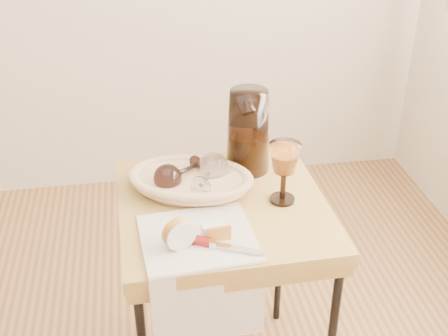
{
  "coord_description": "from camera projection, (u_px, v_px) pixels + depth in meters",
  "views": [
    {
      "loc": [
        0.41,
        -0.84,
        1.59
      ],
      "look_at": [
        0.62,
        0.44,
        0.83
      ],
      "focal_mm": 46.8,
      "sensor_mm": 36.0,
      "label": 1
    }
  ],
  "objects": [
    {
      "name": "side_table",
      "position": [
        223.0,
        301.0,
        1.76
      ],
      "size": [
        0.57,
        0.57,
        0.71
      ],
      "primitive_type": null,
      "rotation": [
        0.0,
        0.0,
        0.03
      ],
      "color": "brown",
      "rests_on": "floor"
    },
    {
      "name": "tea_towel",
      "position": [
        198.0,
        237.0,
        1.44
      ],
      "size": [
        0.29,
        0.27,
        0.01
      ],
      "primitive_type": "cube",
      "rotation": [
        0.0,
        0.0,
        0.08
      ],
      "color": "white",
      "rests_on": "side_table"
    },
    {
      "name": "bread_basket",
      "position": [
        191.0,
        182.0,
        1.62
      ],
      "size": [
        0.36,
        0.3,
        0.05
      ],
      "primitive_type": null,
      "rotation": [
        0.0,
        0.0,
        -0.32
      ],
      "color": "tan",
      "rests_on": "side_table"
    },
    {
      "name": "goblet_lying_a",
      "position": [
        180.0,
        172.0,
        1.62
      ],
      "size": [
        0.15,
        0.14,
        0.08
      ],
      "primitive_type": null,
      "rotation": [
        0.0,
        0.0,
        3.74
      ],
      "color": "#321C17",
      "rests_on": "bread_basket"
    },
    {
      "name": "goblet_lying_b",
      "position": [
        208.0,
        175.0,
        1.6
      ],
      "size": [
        0.14,
        0.16,
        0.09
      ],
      "primitive_type": null,
      "rotation": [
        0.0,
        0.0,
        1.11
      ],
      "color": "white",
      "rests_on": "bread_basket"
    },
    {
      "name": "pitcher",
      "position": [
        248.0,
        131.0,
        1.67
      ],
      "size": [
        0.23,
        0.29,
        0.29
      ],
      "primitive_type": null,
      "rotation": [
        0.0,
        0.0,
        0.29
      ],
      "color": "black",
      "rests_on": "side_table"
    },
    {
      "name": "wine_goblet",
      "position": [
        284.0,
        173.0,
        1.54
      ],
      "size": [
        0.09,
        0.09,
        0.18
      ],
      "primitive_type": null,
      "rotation": [
        0.0,
        0.0,
        -0.01
      ],
      "color": "white",
      "rests_on": "side_table"
    },
    {
      "name": "apple_half",
      "position": [
        178.0,
        232.0,
        1.39
      ],
      "size": [
        0.09,
        0.07,
        0.08
      ],
      "primitive_type": "ellipsoid",
      "rotation": [
        0.0,
        0.0,
        0.39
      ],
      "color": "#AF271C",
      "rests_on": "tea_towel"
    },
    {
      "name": "apple_wedge",
      "position": [
        214.0,
        230.0,
        1.43
      ],
      "size": [
        0.06,
        0.04,
        0.04
      ],
      "primitive_type": "cube",
      "rotation": [
        0.0,
        0.0,
        0.07
      ],
      "color": "silver",
      "rests_on": "tea_towel"
    },
    {
      "name": "table_knife",
      "position": [
        217.0,
        244.0,
        1.4
      ],
      "size": [
        0.2,
        0.11,
        0.02
      ],
      "primitive_type": null,
      "rotation": [
        0.0,
        0.0,
        -0.44
      ],
      "color": "silver",
      "rests_on": "tea_towel"
    }
  ]
}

